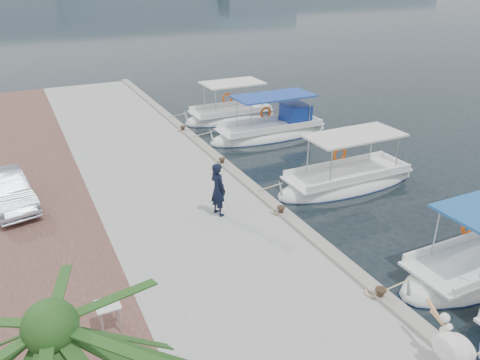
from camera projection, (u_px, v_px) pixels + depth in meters
name	position (u px, v px, depth m)	size (l,w,h in m)	color
ground	(313.00, 246.00, 15.26)	(400.00, 400.00, 0.00)	black
concrete_quay	(175.00, 196.00, 18.05)	(6.00, 40.00, 0.50)	#999993
quay_curb	(240.00, 176.00, 19.03)	(0.44, 40.00, 0.12)	gray
cobblestone_strip	(37.00, 224.00, 16.06)	(4.00, 40.00, 0.50)	#51312B
fishing_caique_c	(347.00, 183.00, 19.46)	(6.62, 2.14, 2.83)	white
fishing_caique_d	(272.00, 133.00, 25.22)	(7.05, 2.23, 2.83)	white
fishing_caique_e	(230.00, 117.00, 28.01)	(5.81, 2.35, 2.83)	white
mooring_bollards	(281.00, 210.00, 16.06)	(0.28, 20.28, 0.33)	black
pelican	(452.00, 346.00, 9.76)	(0.68, 1.48, 1.14)	tan
fisherman	(218.00, 189.00, 15.85)	(0.69, 0.45, 1.89)	black
date_palm	(51.00, 330.00, 4.65)	(4.60, 4.60, 5.44)	brown
parked_car	(6.00, 191.00, 16.49)	(1.31, 3.75, 1.23)	silver
folding_table	(108.00, 311.00, 10.84)	(0.55, 0.55, 0.73)	silver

